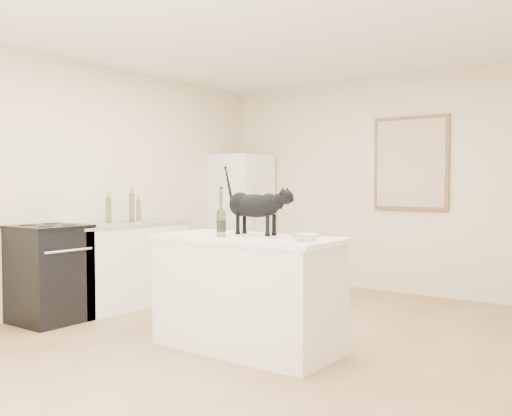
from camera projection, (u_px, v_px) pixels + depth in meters
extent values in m
plane|color=tan|center=(252.00, 341.00, 4.72)|extent=(5.50, 5.50, 0.00)
plane|color=white|center=(252.00, 25.00, 4.61)|extent=(5.50, 5.50, 0.00)
plane|color=beige|center=(387.00, 185.00, 6.88)|extent=(4.50, 0.00, 4.50)
plane|color=beige|center=(81.00, 185.00, 6.00)|extent=(0.00, 5.50, 5.50)
cube|color=white|center=(247.00, 295.00, 4.48)|extent=(1.44, 0.67, 0.86)
cube|color=white|center=(247.00, 239.00, 4.46)|extent=(1.50, 0.70, 0.04)
cube|color=white|center=(123.00, 266.00, 6.10)|extent=(0.60, 1.40, 0.86)
cube|color=gray|center=(123.00, 224.00, 6.08)|extent=(0.62, 1.44, 0.04)
cube|color=black|center=(49.00, 275.00, 5.37)|extent=(0.60, 0.60, 0.90)
cube|color=white|center=(240.00, 217.00, 7.73)|extent=(0.68, 0.68, 1.70)
cube|color=brown|center=(411.00, 163.00, 6.67)|extent=(0.90, 0.03, 1.10)
cube|color=beige|center=(410.00, 163.00, 6.66)|extent=(0.82, 0.00, 1.02)
cylinder|color=#2E6026|center=(221.00, 215.00, 4.42)|extent=(0.08, 0.08, 0.34)
imported|color=white|center=(306.00, 237.00, 4.08)|extent=(0.25, 0.25, 0.05)
cube|color=white|center=(261.00, 184.00, 7.52)|extent=(0.02, 0.12, 0.15)
cylinder|color=#276021|center=(109.00, 210.00, 5.98)|extent=(0.06, 0.06, 0.27)
cylinder|color=#264B19|center=(132.00, 207.00, 6.16)|extent=(0.06, 0.06, 0.31)
cylinder|color=brown|center=(138.00, 211.00, 6.29)|extent=(0.06, 0.06, 0.22)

